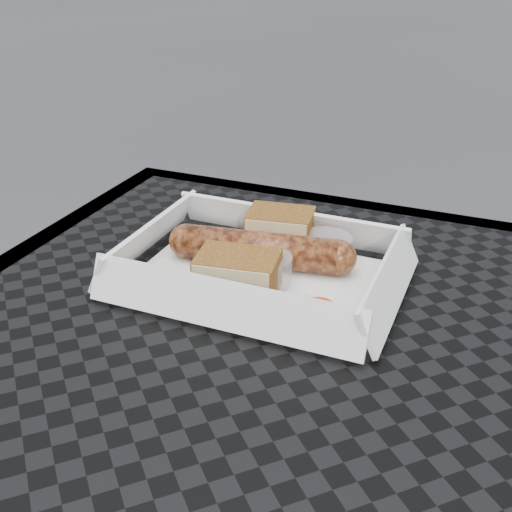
{
  "coord_description": "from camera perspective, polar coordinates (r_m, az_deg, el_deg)",
  "views": [
    {
      "loc": [
        0.05,
        -0.3,
        1.04
      ],
      "look_at": [
        -0.14,
        0.17,
        0.78
      ],
      "focal_mm": 45.0,
      "sensor_mm": 36.0,
      "label": 1
    }
  ],
  "objects": [
    {
      "name": "condiment_cup_empty",
      "position": [
        0.57,
        0.73,
        -1.39
      ],
      "size": [
        0.05,
        0.05,
        0.03
      ],
      "primitive_type": "cylinder",
      "color": "silver",
      "rests_on": "patio_table"
    },
    {
      "name": "bread_far",
      "position": [
        0.56,
        -1.63,
        -1.59
      ],
      "size": [
        0.08,
        0.06,
        0.04
      ],
      "primitive_type": "cube",
      "rotation": [
        0.0,
        0.0,
        0.16
      ],
      "color": "brown",
      "rests_on": "food_tray"
    },
    {
      "name": "condiment_cup_sauce",
      "position": [
        0.61,
        6.16,
        0.39
      ],
      "size": [
        0.05,
        0.05,
        0.03
      ],
      "primitive_type": "cylinder",
      "color": "maroon",
      "rests_on": "patio_table"
    },
    {
      "name": "food_tray",
      "position": [
        0.59,
        0.37,
        -2.0
      ],
      "size": [
        0.22,
        0.15,
        0.0
      ],
      "primitive_type": "cube",
      "color": "white",
      "rests_on": "patio_table"
    },
    {
      "name": "bread_near",
      "position": [
        0.63,
        2.17,
        2.32
      ],
      "size": [
        0.07,
        0.05,
        0.04
      ],
      "primitive_type": "cube",
      "rotation": [
        0.0,
        0.0,
        0.16
      ],
      "color": "brown",
      "rests_on": "food_tray"
    },
    {
      "name": "veg_garnish",
      "position": [
        0.53,
        4.52,
        -4.98
      ],
      "size": [
        0.03,
        0.03,
        0.0
      ],
      "color": "#EF390A",
      "rests_on": "food_tray"
    },
    {
      "name": "napkin",
      "position": [
        0.58,
        1.1,
        -2.41
      ],
      "size": [
        0.12,
        0.12,
        0.0
      ],
      "primitive_type": "cube",
      "rotation": [
        0.0,
        0.0,
        0.04
      ],
      "color": "white",
      "rests_on": "patio_table"
    },
    {
      "name": "bratwurst",
      "position": [
        0.6,
        0.4,
        0.61
      ],
      "size": [
        0.18,
        0.06,
        0.03
      ],
      "rotation": [
        0.0,
        0.0,
        0.16
      ],
      "color": "brown",
      "rests_on": "food_tray"
    }
  ]
}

